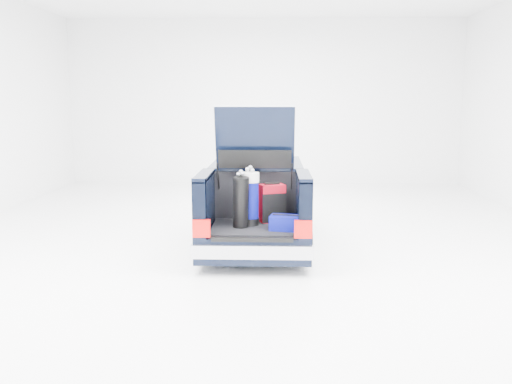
{
  "coord_description": "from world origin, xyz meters",
  "views": [
    {
      "loc": [
        0.31,
        -9.79,
        2.55
      ],
      "look_at": [
        0.0,
        -0.5,
        0.98
      ],
      "focal_mm": 38.0,
      "sensor_mm": 36.0,
      "label": 1
    }
  ],
  "objects_px": {
    "car": "(257,203)",
    "blue_duffel": "(285,223)",
    "blue_golf_bag": "(250,198)",
    "red_suitcase": "(272,203)",
    "black_golf_bag": "(241,202)"
  },
  "relations": [
    {
      "from": "blue_golf_bag",
      "to": "blue_duffel",
      "type": "xyz_separation_m",
      "value": [
        0.55,
        -0.34,
        -0.32
      ]
    },
    {
      "from": "blue_duffel",
      "to": "black_golf_bag",
      "type": "bearing_deg",
      "value": 179.57
    },
    {
      "from": "car",
      "to": "blue_golf_bag",
      "type": "bearing_deg",
      "value": -92.39
    },
    {
      "from": "car",
      "to": "red_suitcase",
      "type": "bearing_deg",
      "value": -77.25
    },
    {
      "from": "red_suitcase",
      "to": "blue_golf_bag",
      "type": "xyz_separation_m",
      "value": [
        -0.34,
        -0.22,
        0.12
      ]
    },
    {
      "from": "blue_duffel",
      "to": "blue_golf_bag",
      "type": "bearing_deg",
      "value": 158.94
    },
    {
      "from": "car",
      "to": "blue_duffel",
      "type": "distance_m",
      "value": 1.87
    },
    {
      "from": "car",
      "to": "blue_duffel",
      "type": "xyz_separation_m",
      "value": [
        0.49,
        -1.81,
        0.04
      ]
    },
    {
      "from": "car",
      "to": "red_suitcase",
      "type": "height_order",
      "value": "car"
    },
    {
      "from": "car",
      "to": "black_golf_bag",
      "type": "distance_m",
      "value": 1.72
    },
    {
      "from": "car",
      "to": "red_suitcase",
      "type": "xyz_separation_m",
      "value": [
        0.28,
        -1.25,
        0.23
      ]
    },
    {
      "from": "car",
      "to": "blue_golf_bag",
      "type": "height_order",
      "value": "car"
    },
    {
      "from": "black_golf_bag",
      "to": "blue_golf_bag",
      "type": "distance_m",
      "value": 0.25
    },
    {
      "from": "car",
      "to": "red_suitcase",
      "type": "distance_m",
      "value": 1.3
    },
    {
      "from": "red_suitcase",
      "to": "blue_golf_bag",
      "type": "relative_size",
      "value": 0.68
    }
  ]
}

